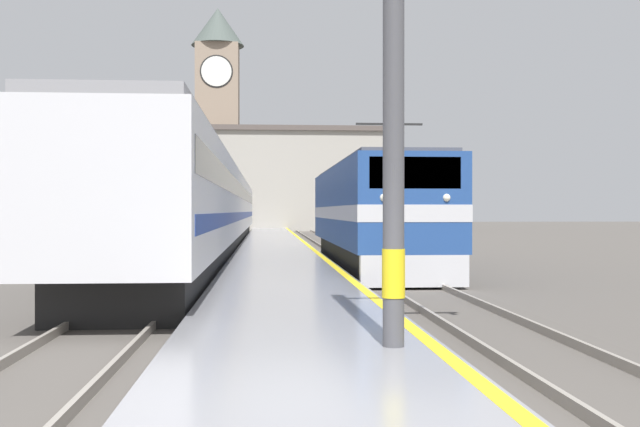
# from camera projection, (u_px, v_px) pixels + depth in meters

# --- Properties ---
(ground_plane) EXTENTS (200.00, 200.00, 0.00)m
(ground_plane) POSITION_uv_depth(u_px,v_px,m) (275.00, 252.00, 36.60)
(ground_plane) COLOR #514C47
(platform) EXTENTS (3.49, 140.00, 0.34)m
(platform) POSITION_uv_depth(u_px,v_px,m) (277.00, 254.00, 31.61)
(platform) COLOR gray
(platform) RESTS_ON ground
(rail_track_near) EXTENTS (2.83, 140.00, 0.16)m
(rail_track_near) POSITION_uv_depth(u_px,v_px,m) (353.00, 257.00, 31.85)
(rail_track_near) COLOR #514C47
(rail_track_near) RESTS_ON ground
(rail_track_far) EXTENTS (2.84, 140.00, 0.16)m
(rail_track_far) POSITION_uv_depth(u_px,v_px,m) (204.00, 258.00, 31.38)
(rail_track_far) COLOR #514C47
(rail_track_far) RESTS_ON ground
(locomotive_train) EXTENTS (2.92, 15.87, 4.67)m
(locomotive_train) POSITION_uv_depth(u_px,v_px,m) (371.00, 214.00, 26.51)
(locomotive_train) COLOR black
(locomotive_train) RESTS_ON ground
(passenger_train) EXTENTS (2.92, 54.56, 4.01)m
(passenger_train) POSITION_uv_depth(u_px,v_px,m) (215.00, 208.00, 38.59)
(passenger_train) COLOR black
(passenger_train) RESTS_ON ground
(clock_tower) EXTENTS (5.92, 5.92, 24.92)m
(clock_tower) POSITION_uv_depth(u_px,v_px,m) (218.00, 110.00, 84.39)
(clock_tower) COLOR gray
(clock_tower) RESTS_ON ground
(station_building) EXTENTS (27.60, 8.88, 10.38)m
(station_building) POSITION_uv_depth(u_px,v_px,m) (260.00, 180.00, 76.76)
(station_building) COLOR #A8A399
(station_building) RESTS_ON ground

